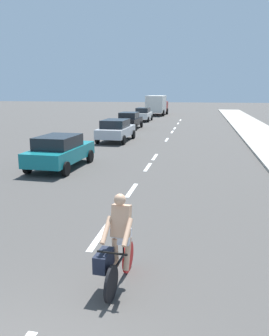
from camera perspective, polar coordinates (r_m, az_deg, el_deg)
ground_plane at (r=23.23m, az=4.69°, el=3.72°), size 160.00×160.00×0.00m
lane_stripe_1 at (r=9.04m, az=-5.76°, el=-11.11°), size 0.16×1.80×0.01m
lane_stripe_2 at (r=12.88m, az=-0.46°, el=-3.66°), size 0.16×1.80×0.01m
lane_stripe_3 at (r=16.68m, az=2.20°, el=0.16°), size 0.16×1.80×0.01m
lane_stripe_4 at (r=19.21m, az=3.37°, el=1.84°), size 0.16×1.80×0.01m
lane_stripe_5 at (r=25.94m, az=5.35°, el=4.68°), size 0.16×1.80×0.01m
lane_stripe_6 at (r=30.80m, az=6.24°, el=5.94°), size 0.16×1.80×0.01m
lane_stripe_7 at (r=33.74m, az=6.65°, el=6.53°), size 0.16×1.80×0.01m
lane_stripe_8 at (r=38.64m, az=7.20°, el=7.31°), size 0.16×1.80×0.01m
lane_stripe_9 at (r=43.06m, az=7.59°, el=7.85°), size 0.16×1.80×0.01m
cyclist at (r=6.59m, az=-2.92°, el=-12.63°), size 0.63×1.71×1.82m
parked_car_teal at (r=16.71m, az=-12.19°, el=2.82°), size 2.16×4.43×1.57m
parked_car_silver at (r=25.05m, az=-3.08°, el=6.35°), size 2.16×4.51×1.57m
parked_car_black at (r=33.05m, az=-0.84°, el=7.94°), size 2.01×4.27×1.57m
parked_car_white at (r=41.15m, az=1.45°, el=8.89°), size 1.84×3.88×1.57m
delivery_truck at (r=50.91m, az=3.72°, el=10.38°), size 2.85×6.32×2.80m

